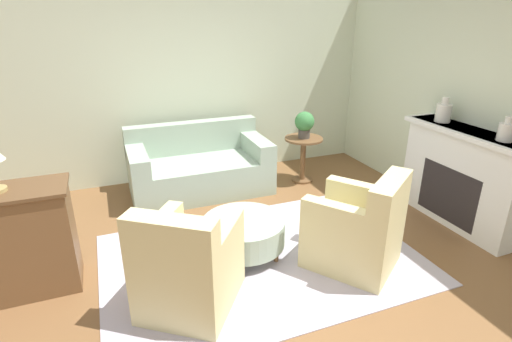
% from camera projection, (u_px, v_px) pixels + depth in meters
% --- Properties ---
extents(ground_plane, '(16.00, 16.00, 0.00)m').
position_uv_depth(ground_plane, '(262.00, 259.00, 4.10)').
color(ground_plane, brown).
extents(wall_back, '(9.11, 0.12, 2.80)m').
position_uv_depth(wall_back, '(195.00, 83.00, 5.84)').
color(wall_back, beige).
rests_on(wall_back, ground_plane).
extents(wall_right, '(0.12, 9.28, 2.80)m').
position_uv_depth(wall_right, '(484.00, 104.00, 4.49)').
color(wall_right, beige).
rests_on(wall_right, ground_plane).
extents(rug, '(3.15, 2.16, 0.01)m').
position_uv_depth(rug, '(262.00, 259.00, 4.10)').
color(rug, '#BCB2C1').
rests_on(rug, ground_plane).
extents(couch, '(1.89, 0.99, 0.91)m').
position_uv_depth(couch, '(199.00, 168.00, 5.59)').
color(couch, '#9EB29E').
rests_on(couch, ground_plane).
extents(armchair_left, '(1.06, 1.08, 0.97)m').
position_uv_depth(armchair_left, '(188.00, 268.00, 3.31)').
color(armchair_left, beige).
rests_on(armchair_left, rug).
extents(armchair_right, '(1.06, 1.08, 0.97)m').
position_uv_depth(armchair_right, '(358.00, 231.00, 3.87)').
color(armchair_right, beige).
rests_on(armchair_right, rug).
extents(ottoman_table, '(0.85, 0.85, 0.39)m').
position_uv_depth(ottoman_table, '(244.00, 232.00, 4.10)').
color(ottoman_table, '#9EB29E').
rests_on(ottoman_table, rug).
extents(side_table, '(0.55, 0.55, 0.67)m').
position_uv_depth(side_table, '(303.00, 152.00, 5.84)').
color(side_table, brown).
rests_on(side_table, ground_plane).
extents(fireplace, '(0.44, 1.60, 1.15)m').
position_uv_depth(fireplace, '(462.00, 176.00, 4.61)').
color(fireplace, white).
rests_on(fireplace, ground_plane).
extents(dresser, '(1.07, 0.50, 0.99)m').
position_uv_depth(dresser, '(10.00, 242.00, 3.45)').
color(dresser, brown).
rests_on(dresser, ground_plane).
extents(vase_mantel_near, '(0.18, 0.18, 0.29)m').
position_uv_depth(vase_mantel_near, '(444.00, 112.00, 4.72)').
color(vase_mantel_near, silver).
rests_on(vase_mantel_near, fireplace).
extents(vase_mantel_far, '(0.16, 0.16, 0.25)m').
position_uv_depth(vase_mantel_far, '(506.00, 131.00, 4.01)').
color(vase_mantel_far, silver).
rests_on(vase_mantel_far, fireplace).
extents(potted_plant_on_side_table, '(0.28, 0.28, 0.38)m').
position_uv_depth(potted_plant_on_side_table, '(304.00, 123.00, 5.68)').
color(potted_plant_on_side_table, '#4C4742').
rests_on(potted_plant_on_side_table, side_table).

